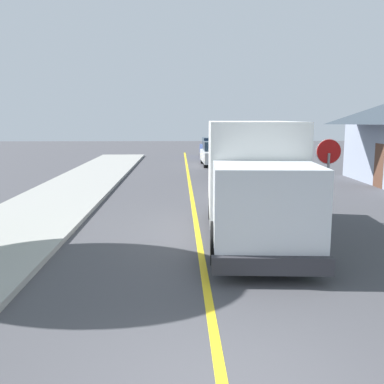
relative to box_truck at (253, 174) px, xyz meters
name	(u,v)px	position (x,y,z in m)	size (l,w,h in m)	color
centre_line_yellow	(195,215)	(-1.52, 2.75, -1.76)	(0.16, 56.00, 0.01)	gold
box_truck	(253,174)	(0.00, 0.00, 0.00)	(2.81, 7.31, 3.20)	silver
parked_car_near	(241,177)	(0.63, 6.68, -0.97)	(1.94, 4.46, 1.67)	#B7B7BC
parked_car_mid	(233,162)	(1.02, 13.07, -0.97)	(1.97, 4.47, 1.67)	black
parked_car_far	(215,154)	(0.48, 18.88, -0.97)	(1.90, 4.44, 1.67)	silver
parked_car_furthest	(212,148)	(0.77, 25.36, -0.97)	(1.96, 4.46, 1.67)	#2D4793
stop_sign	(328,164)	(2.69, 1.69, 0.09)	(0.80, 0.10, 2.65)	gray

